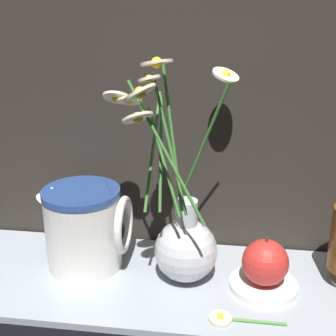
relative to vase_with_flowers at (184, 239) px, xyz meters
The scene contains 7 objects.
ground_plane 0.10m from the vase_with_flowers, 166.85° to the right, with size 6.00×6.00×0.00m, color black.
shelf 0.09m from the vase_with_flowers, 166.85° to the right, with size 0.86×0.27×0.01m.
vase_with_flowers is the anchor object (origin of this frame).
ceramic_pitcher 0.18m from the vase_with_flowers, behind, with size 0.16×0.14×0.16m.
saucer_plate 0.16m from the vase_with_flowers, ahead, with size 0.12×0.12×0.01m.
orange_fruit 0.14m from the vase_with_flowers, ahead, with size 0.08×0.08×0.09m.
loose_daisy 0.15m from the vase_with_flowers, 51.97° to the right, with size 0.12×0.04×0.01m.
Camera 1 is at (0.11, -0.69, 0.48)m, focal length 50.00 mm.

